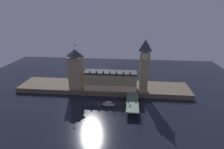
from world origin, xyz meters
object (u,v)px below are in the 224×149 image
(victoria_tower, at_px, (76,69))
(boat_upstream, at_px, (108,104))
(pedestrian_mid_walk, at_px, (138,101))
(street_lamp_near, at_px, (127,104))
(street_lamp_mid, at_px, (138,98))
(car_northbound_trail, at_px, (130,105))
(clock_tower, at_px, (144,64))
(pedestrian_near_rail, at_px, (127,105))

(victoria_tower, bearing_deg, boat_upstream, -37.22)
(pedestrian_mid_walk, bearing_deg, street_lamp_near, -128.62)
(victoria_tower, height_order, street_lamp_mid, victoria_tower)
(street_lamp_mid, distance_m, boat_upstream, 33.56)
(car_northbound_trail, xyz_separation_m, boat_upstream, (-23.26, 10.73, -5.94))
(victoria_tower, bearing_deg, car_northbound_trail, -33.33)
(victoria_tower, distance_m, street_lamp_mid, 86.63)
(clock_tower, distance_m, boat_upstream, 62.74)
(victoria_tower, xyz_separation_m, car_northbound_trail, (68.07, -44.76, -23.14))
(clock_tower, relative_size, pedestrian_near_rail, 35.56)
(victoria_tower, bearing_deg, pedestrian_near_rail, -34.71)
(pedestrian_mid_walk, xyz_separation_m, street_lamp_mid, (0.40, -0.04, 3.19))
(pedestrian_near_rail, xyz_separation_m, boat_upstream, (-20.41, 11.14, -6.24))
(street_lamp_mid, bearing_deg, victoria_tower, 155.90)
(car_northbound_trail, height_order, street_lamp_near, street_lamp_near)
(street_lamp_mid, bearing_deg, boat_upstream, 179.26)
(clock_tower, height_order, victoria_tower, clock_tower)
(boat_upstream, bearing_deg, pedestrian_mid_walk, -0.67)
(pedestrian_mid_walk, distance_m, boat_upstream, 32.41)
(car_northbound_trail, height_order, boat_upstream, car_northbound_trail)
(victoria_tower, bearing_deg, street_lamp_mid, -24.10)
(pedestrian_near_rail, xyz_separation_m, street_lamp_mid, (11.79, 10.73, 3.18))
(car_northbound_trail, bearing_deg, pedestrian_near_rail, -171.67)
(pedestrian_near_rail, bearing_deg, street_lamp_mid, 42.29)
(victoria_tower, height_order, car_northbound_trail, victoria_tower)
(clock_tower, relative_size, car_northbound_trail, 15.03)
(victoria_tower, relative_size, street_lamp_near, 8.49)
(boat_upstream, bearing_deg, pedestrian_near_rail, -28.63)
(pedestrian_mid_walk, height_order, street_lamp_near, street_lamp_near)
(clock_tower, xyz_separation_m, boat_upstream, (-38.93, -30.84, -38.34))
(street_lamp_near, bearing_deg, victoria_tower, 142.82)
(victoria_tower, xyz_separation_m, pedestrian_near_rail, (65.22, -45.18, -22.84))
(pedestrian_near_rail, bearing_deg, street_lamp_near, -95.72)
(pedestrian_mid_walk, xyz_separation_m, street_lamp_near, (-11.79, -14.76, 3.13))
(street_lamp_near, height_order, boat_upstream, street_lamp_near)
(pedestrian_mid_walk, bearing_deg, victoria_tower, 155.82)
(car_northbound_trail, distance_m, street_lamp_near, 6.45)
(pedestrian_mid_walk, bearing_deg, pedestrian_near_rail, -136.61)
(pedestrian_near_rail, distance_m, boat_upstream, 24.08)
(pedestrian_near_rail, height_order, street_lamp_mid, street_lamp_mid)
(pedestrian_near_rail, distance_m, street_lamp_near, 5.08)
(car_northbound_trail, bearing_deg, street_lamp_near, -126.39)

